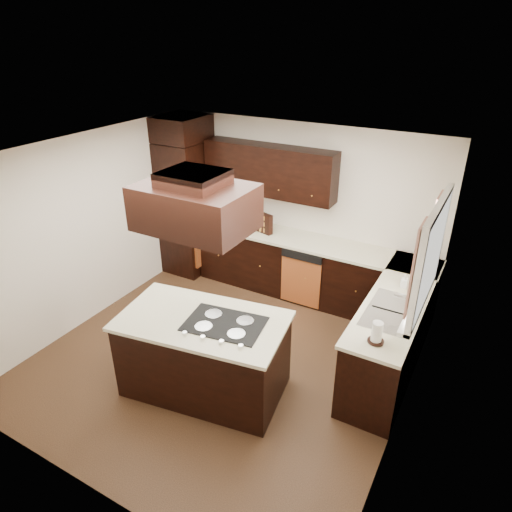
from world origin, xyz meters
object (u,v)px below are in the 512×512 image
oven_column (187,208)px  spice_rack (262,222)px  island (204,356)px  range_hood (195,207)px

oven_column → spice_rack: size_ratio=5.93×
island → range_hood: (-0.00, 0.01, 1.72)m
oven_column → range_hood: 3.13m
range_hood → island: bearing=-77.4°
oven_column → spice_rack: bearing=1.8°
island → oven_column: bearing=120.7°
island → spice_rack: (-0.54, 2.30, 0.63)m
island → range_hood: bearing=93.6°
island → spice_rack: 2.45m
range_hood → spice_rack: range_hood is taller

